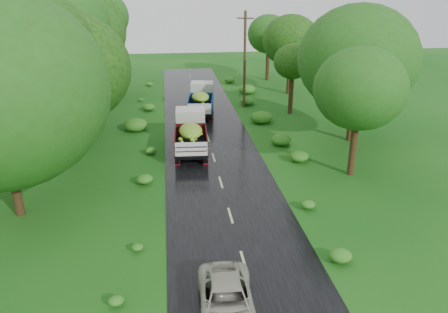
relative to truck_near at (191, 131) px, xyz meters
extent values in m
plane|color=#104C10|center=(1.42, -13.54, -1.43)|extent=(120.00, 120.00, 0.00)
cube|color=black|center=(1.42, -8.54, -1.42)|extent=(6.50, 80.00, 0.02)
cube|color=#BFB78C|center=(1.42, -13.54, -1.41)|extent=(0.12, 1.60, 0.00)
cube|color=#BFB78C|center=(1.42, -9.54, -1.41)|extent=(0.12, 1.60, 0.00)
cube|color=#BFB78C|center=(1.42, -5.54, -1.41)|extent=(0.12, 1.60, 0.00)
cube|color=#BFB78C|center=(1.42, -1.54, -1.41)|extent=(0.12, 1.60, 0.00)
cube|color=#BFB78C|center=(1.42, 2.46, -1.41)|extent=(0.12, 1.60, 0.00)
cube|color=#BFB78C|center=(1.42, 6.46, -1.41)|extent=(0.12, 1.60, 0.00)
cube|color=#BFB78C|center=(1.42, 10.46, -1.41)|extent=(0.12, 1.60, 0.00)
cube|color=#BFB78C|center=(1.42, 14.46, -1.41)|extent=(0.12, 1.60, 0.00)
cube|color=#BFB78C|center=(1.42, 18.46, -1.41)|extent=(0.12, 1.60, 0.00)
cube|color=#BFB78C|center=(1.42, 22.46, -1.41)|extent=(0.12, 1.60, 0.00)
cube|color=#BFB78C|center=(1.42, 26.46, -1.41)|extent=(0.12, 1.60, 0.00)
cube|color=black|center=(-0.01, -0.30, -0.82)|extent=(1.88, 5.37, 0.26)
cylinder|color=black|center=(-0.83, 1.67, -0.96)|extent=(0.31, 0.95, 0.94)
cylinder|color=black|center=(0.99, 1.58, -0.96)|extent=(0.31, 0.95, 0.94)
cylinder|color=black|center=(-0.99, -1.46, -0.96)|extent=(0.31, 0.95, 0.94)
cylinder|color=black|center=(0.84, -1.55, -0.96)|extent=(0.31, 0.95, 0.94)
cylinder|color=black|center=(-1.03, -2.42, -0.96)|extent=(0.31, 0.95, 0.94)
cylinder|color=black|center=(0.79, -2.51, -0.96)|extent=(0.31, 0.95, 0.94)
cube|color=maroon|center=(-1.05, -2.74, -1.17)|extent=(0.32, 0.05, 0.42)
cube|color=maroon|center=(0.77, -2.83, -1.17)|extent=(0.32, 0.05, 0.42)
cube|color=silver|center=(0.09, 1.81, 0.21)|extent=(2.16, 1.89, 1.79)
cube|color=black|center=(-0.06, -1.29, -0.61)|extent=(2.36, 4.15, 0.15)
cube|color=#4E100E|center=(-1.11, -1.23, -0.09)|extent=(0.28, 4.04, 0.89)
cube|color=#4E100E|center=(0.98, -1.34, -0.09)|extent=(0.28, 4.04, 0.89)
cube|color=#4E100E|center=(0.03, 0.70, -0.09)|extent=(2.16, 0.18, 0.89)
cube|color=silver|center=(-0.16, -3.27, -0.09)|extent=(2.16, 0.18, 0.89)
ellipsoid|color=#5B921A|center=(-0.06, -1.29, 0.47)|extent=(1.98, 3.48, 0.94)
cube|color=black|center=(1.45, 9.02, -0.83)|extent=(2.25, 5.34, 0.26)
cylinder|color=black|center=(0.82, 11.00, -0.97)|extent=(0.38, 0.94, 0.92)
cylinder|color=black|center=(2.59, 10.77, -0.97)|extent=(0.38, 0.94, 0.92)
cylinder|color=black|center=(0.42, 7.97, -0.97)|extent=(0.38, 0.94, 0.92)
cylinder|color=black|center=(2.18, 7.74, -0.97)|extent=(0.38, 0.94, 0.92)
cylinder|color=black|center=(0.29, 7.04, -0.97)|extent=(0.38, 0.94, 0.92)
cylinder|color=black|center=(2.06, 6.81, -0.97)|extent=(0.38, 0.94, 0.92)
cube|color=maroon|center=(0.25, 6.73, -1.17)|extent=(0.31, 0.08, 0.41)
cube|color=maroon|center=(2.02, 6.50, -1.17)|extent=(0.31, 0.08, 0.41)
cube|color=silver|center=(1.73, 11.07, 0.17)|extent=(2.24, 2.00, 1.75)
cube|color=black|center=(1.33, 8.07, -0.63)|extent=(2.61, 4.19, 0.15)
cube|color=navy|center=(0.32, 8.20, -0.12)|extent=(0.59, 3.93, 0.87)
cube|color=navy|center=(2.34, 7.93, -0.12)|extent=(0.59, 3.93, 0.87)
cube|color=navy|center=(1.58, 9.99, -0.12)|extent=(2.10, 0.35, 0.87)
cube|color=silver|center=(1.07, 6.15, -0.12)|extent=(2.10, 0.35, 0.87)
ellipsoid|color=#5B921A|center=(1.33, 8.07, 0.43)|extent=(2.20, 3.52, 0.92)
imported|color=#BCB9A7|center=(0.27, -16.58, -0.82)|extent=(2.17, 4.33, 1.18)
cylinder|color=#382616|center=(5.67, 10.94, 2.95)|extent=(0.31, 0.31, 8.76)
cube|color=#382616|center=(5.67, 10.94, 6.67)|extent=(1.48, 0.61, 0.11)
cylinder|color=black|center=(-9.22, -7.98, 2.24)|extent=(0.46, 0.46, 7.34)
cylinder|color=black|center=(-8.97, -1.83, 3.00)|extent=(0.49, 0.49, 8.86)
ellipsoid|color=#0C430F|center=(-8.97, -1.83, 6.37)|extent=(3.65, 3.65, 3.29)
cylinder|color=black|center=(-8.31, 2.98, 1.66)|extent=(0.43, 0.43, 6.19)
ellipsoid|color=#0C430F|center=(-8.31, 2.98, 4.01)|extent=(4.19, 4.19, 3.77)
cylinder|color=black|center=(-9.50, 7.39, 3.24)|extent=(0.50, 0.50, 9.35)
ellipsoid|color=#0C430F|center=(-9.50, 7.39, 6.80)|extent=(3.95, 3.95, 3.55)
cylinder|color=black|center=(-8.74, 13.61, 2.23)|extent=(0.46, 0.46, 7.32)
ellipsoid|color=#0C430F|center=(-8.74, 13.61, 5.01)|extent=(3.82, 3.82, 3.44)
cylinder|color=black|center=(-10.03, 17.92, 2.38)|extent=(0.46, 0.46, 7.62)
ellipsoid|color=#0C430F|center=(-10.03, 17.92, 5.27)|extent=(4.36, 4.36, 3.92)
cylinder|color=black|center=(-8.35, 22.33, 2.91)|extent=(0.49, 0.49, 8.68)
ellipsoid|color=#0C430F|center=(-8.35, 22.33, 6.21)|extent=(3.50, 3.50, 3.15)
cylinder|color=black|center=(9.51, -5.36, 1.63)|extent=(0.43, 0.43, 6.12)
ellipsoid|color=#255615|center=(9.51, -5.36, 3.95)|extent=(3.28, 3.28, 2.95)
cylinder|color=black|center=(11.92, 0.71, 1.99)|extent=(0.44, 0.44, 6.85)
ellipsoid|color=#255615|center=(11.92, 0.71, 4.59)|extent=(4.11, 4.11, 3.70)
cylinder|color=black|center=(9.46, 8.36, 1.21)|extent=(0.41, 0.41, 5.29)
ellipsoid|color=#255615|center=(9.46, 8.36, 3.22)|extent=(2.60, 2.60, 2.34)
cylinder|color=black|center=(11.30, 15.79, 1.70)|extent=(0.43, 0.43, 6.26)
ellipsoid|color=#255615|center=(11.30, 15.79, 4.08)|extent=(3.42, 3.42, 3.08)
cylinder|color=black|center=(10.64, 23.04, 1.65)|extent=(0.43, 0.43, 6.16)
ellipsoid|color=#255615|center=(10.64, 23.04, 3.99)|extent=(3.17, 3.17, 2.85)
camera|label=1|loc=(-1.42, -28.82, 9.59)|focal=35.00mm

